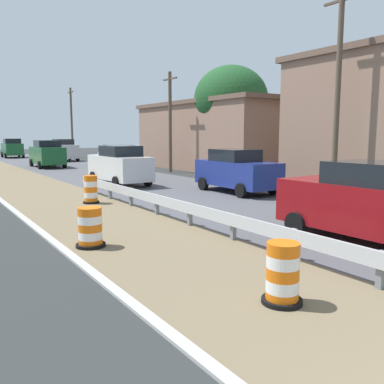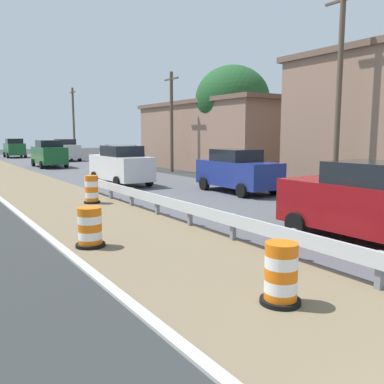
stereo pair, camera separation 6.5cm
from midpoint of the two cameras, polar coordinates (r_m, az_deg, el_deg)
traffic_barrel_nearest at (r=6.96m, az=12.18°, el=-11.35°), size 0.67×0.67×1.02m
traffic_barrel_close at (r=10.39m, az=-14.10°, el=-5.03°), size 0.72×0.72×0.98m
traffic_barrel_mid at (r=16.88m, az=-13.95°, el=0.18°), size 0.64×0.64×1.11m
car_lead_near_lane at (r=22.75m, az=-10.09°, el=3.68°), size 2.06×4.80×2.13m
car_trailing_near_lane at (r=31.06m, az=-10.03°, el=4.66°), size 2.12×4.08×1.95m
car_lead_far_lane at (r=11.34m, az=23.11°, el=-1.30°), size 2.23×4.47×2.06m
car_mid_far_lane at (r=44.48m, az=-17.37°, el=5.57°), size 2.18×4.28×2.23m
car_trailing_far_lane at (r=52.81m, az=-23.70°, el=5.59°), size 2.18×4.07×2.22m
car_distant_a at (r=19.58m, az=6.11°, el=2.94°), size 2.16×4.51×2.03m
car_distant_b at (r=36.37m, az=-19.49°, el=5.03°), size 2.24×4.83×2.24m
roadside_shop_far at (r=33.40m, az=4.20°, el=7.82°), size 8.09×14.78×5.24m
utility_pole_near at (r=19.33m, az=19.46°, el=13.01°), size 0.24×1.80×8.82m
utility_pole_mid at (r=29.88m, az=-3.11°, el=9.87°), size 0.24×1.80×7.10m
utility_pole_far at (r=50.43m, az=-16.38°, el=9.34°), size 0.24×1.80×8.03m
bush_roadside at (r=16.10m, az=23.14°, el=0.19°), size 2.97×2.97×1.45m
tree_roadside at (r=30.31m, az=5.34°, el=12.66°), size 5.29×5.29×7.60m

